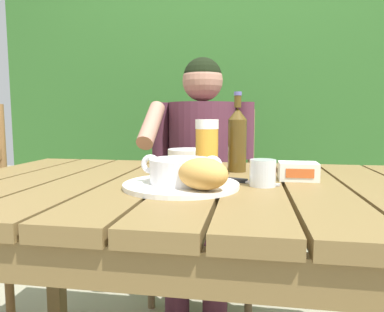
{
  "coord_description": "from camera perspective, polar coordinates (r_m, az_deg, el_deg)",
  "views": [
    {
      "loc": [
        0.15,
        -0.96,
        0.92
      ],
      "look_at": [
        -0.01,
        0.01,
        0.81
      ],
      "focal_mm": 33.26,
      "sensor_mm": 36.0,
      "label": 1
    }
  ],
  "objects": [
    {
      "name": "dining_table",
      "position": [
        1.01,
        0.52,
        -8.99
      ],
      "size": [
        1.43,
        0.87,
        0.74
      ],
      "color": "brown",
      "rests_on": "ground_plane"
    },
    {
      "name": "soup_bowl",
      "position": [
        0.91,
        -1.76,
        -2.28
      ],
      "size": [
        0.21,
        0.16,
        0.07
      ],
      "color": "white",
      "rests_on": "serving_plate"
    },
    {
      "name": "butter_tub",
      "position": [
        1.06,
        16.64,
        -2.34
      ],
      "size": [
        0.11,
        0.08,
        0.05
      ],
      "color": "white",
      "rests_on": "dining_table"
    },
    {
      "name": "diner_bowl",
      "position": [
        1.32,
        -0.57,
        -0.18
      ],
      "size": [
        0.15,
        0.15,
        0.06
      ],
      "color": "white",
      "rests_on": "dining_table"
    },
    {
      "name": "bread_roll",
      "position": [
        0.82,
        1.77,
        -2.87
      ],
      "size": [
        0.15,
        0.14,
        0.07
      ],
      "color": "gold",
      "rests_on": "serving_plate"
    },
    {
      "name": "water_glass_small",
      "position": [
        0.94,
        11.27,
        -2.66
      ],
      "size": [
        0.07,
        0.07,
        0.07
      ],
      "color": "silver",
      "rests_on": "dining_table"
    },
    {
      "name": "beer_bottle",
      "position": [
        1.17,
        7.26,
        2.82
      ],
      "size": [
        0.06,
        0.06,
        0.26
      ],
      "color": "#4C3914",
      "rests_on": "dining_table"
    },
    {
      "name": "beer_glass",
      "position": [
        1.12,
        2.4,
        1.52
      ],
      "size": [
        0.07,
        0.07,
        0.17
      ],
      "color": "gold",
      "rests_on": "dining_table"
    },
    {
      "name": "hedge_backdrop",
      "position": [
        2.83,
        3.47,
        9.63
      ],
      "size": [
        3.34,
        0.88,
        2.33
      ],
      "color": "#306427",
      "rests_on": "ground_plane"
    },
    {
      "name": "person_eating",
      "position": [
        1.67,
        1.37,
        -0.99
      ],
      "size": [
        0.48,
        0.47,
        1.19
      ],
      "color": "#512736",
      "rests_on": "ground_plane"
    },
    {
      "name": "serving_plate",
      "position": [
        0.91,
        -1.75,
        -4.67
      ],
      "size": [
        0.3,
        0.3,
        0.01
      ],
      "color": "white",
      "rests_on": "dining_table"
    },
    {
      "name": "chair_near_diner",
      "position": [
        1.9,
        2.29,
        -6.73
      ],
      "size": [
        0.5,
        0.46,
        0.95
      ],
      "color": "brown",
      "rests_on": "ground_plane"
    },
    {
      "name": "table_knife",
      "position": [
        0.98,
        8.58,
        -4.04
      ],
      "size": [
        0.15,
        0.07,
        0.01
      ],
      "color": "silver",
      "rests_on": "dining_table"
    }
  ]
}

